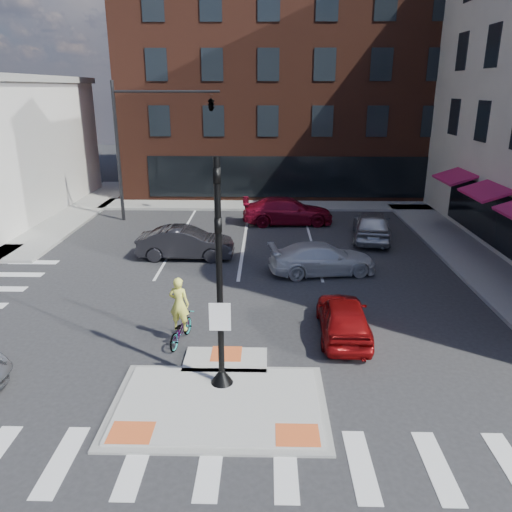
{
  "coord_description": "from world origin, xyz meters",
  "views": [
    {
      "loc": [
        1.17,
        -11.13,
        7.59
      ],
      "look_at": [
        0.8,
        5.41,
        2.0
      ],
      "focal_mm": 35.0,
      "sensor_mm": 36.0,
      "label": 1
    }
  ],
  "objects_px": {
    "red_sedan": "(344,317)",
    "cyclist": "(180,321)",
    "bg_car_dark": "(186,243)",
    "bg_car_silver": "(372,225)",
    "white_pickup": "(322,259)",
    "bg_car_red": "(288,211)"
  },
  "relations": [
    {
      "from": "cyclist",
      "to": "white_pickup",
      "type": "bearing_deg",
      "value": -117.0
    },
    {
      "from": "red_sedan",
      "to": "bg_car_silver",
      "type": "height_order",
      "value": "bg_car_silver"
    },
    {
      "from": "white_pickup",
      "to": "bg_car_red",
      "type": "height_order",
      "value": "bg_car_red"
    },
    {
      "from": "white_pickup",
      "to": "bg_car_silver",
      "type": "height_order",
      "value": "bg_car_silver"
    },
    {
      "from": "bg_car_dark",
      "to": "bg_car_red",
      "type": "bearing_deg",
      "value": -37.32
    },
    {
      "from": "bg_car_red",
      "to": "cyclist",
      "type": "xyz_separation_m",
      "value": [
        -3.88,
        -14.56,
        -0.03
      ]
    },
    {
      "from": "bg_car_silver",
      "to": "red_sedan",
      "type": "bearing_deg",
      "value": 83.51
    },
    {
      "from": "bg_car_dark",
      "to": "bg_car_silver",
      "type": "relative_size",
      "value": 0.95
    },
    {
      "from": "bg_car_dark",
      "to": "cyclist",
      "type": "relative_size",
      "value": 2.04
    },
    {
      "from": "bg_car_dark",
      "to": "bg_car_red",
      "type": "xyz_separation_m",
      "value": [
        4.99,
        6.36,
        0.03
      ]
    },
    {
      "from": "bg_car_dark",
      "to": "cyclist",
      "type": "height_order",
      "value": "cyclist"
    },
    {
      "from": "red_sedan",
      "to": "bg_car_red",
      "type": "relative_size",
      "value": 0.73
    },
    {
      "from": "bg_car_silver",
      "to": "cyclist",
      "type": "height_order",
      "value": "cyclist"
    },
    {
      "from": "red_sedan",
      "to": "white_pickup",
      "type": "relative_size",
      "value": 0.85
    },
    {
      "from": "red_sedan",
      "to": "bg_car_silver",
      "type": "xyz_separation_m",
      "value": [
        3.02,
        10.83,
        0.14
      ]
    },
    {
      "from": "white_pickup",
      "to": "cyclist",
      "type": "bearing_deg",
      "value": 132.14
    },
    {
      "from": "white_pickup",
      "to": "red_sedan",
      "type": "bearing_deg",
      "value": 171.72
    },
    {
      "from": "white_pickup",
      "to": "bg_car_dark",
      "type": "xyz_separation_m",
      "value": [
        -6.17,
        1.89,
        0.07
      ]
    },
    {
      "from": "white_pickup",
      "to": "cyclist",
      "type": "relative_size",
      "value": 2.09
    },
    {
      "from": "bg_car_dark",
      "to": "bg_car_silver",
      "type": "height_order",
      "value": "bg_car_silver"
    },
    {
      "from": "red_sedan",
      "to": "bg_car_silver",
      "type": "bearing_deg",
      "value": -103.76
    },
    {
      "from": "red_sedan",
      "to": "cyclist",
      "type": "distance_m",
      "value": 5.17
    }
  ]
}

